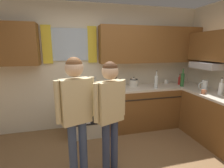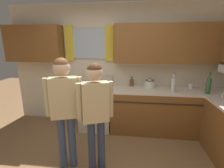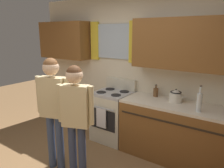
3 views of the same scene
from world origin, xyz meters
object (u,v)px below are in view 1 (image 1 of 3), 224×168
bottle_wine_green (182,80)px  adult_in_plaid (110,106)px  cup_terracotta (204,92)px  stove_oven (83,111)px  stovetop_kettle (134,82)px  adult_left (76,106)px  bottle_milk_white (221,89)px  mug_ceramic_white (166,82)px  bottle_squat_brown (116,83)px  water_pitcher (204,86)px  bottle_tall_clear (156,81)px  bottle_sauce_red (179,80)px

bottle_wine_green → adult_in_plaid: size_ratio=0.25×
bottle_wine_green → cup_terracotta: bearing=-89.8°
stove_oven → stovetop_kettle: (1.11, 0.10, 0.53)m
stovetop_kettle → adult_left: adult_left is taller
bottle_milk_white → mug_ceramic_white: (-0.41, 1.08, -0.07)m
bottle_squat_brown → mug_ceramic_white: bottle_squat_brown is taller
mug_ceramic_white → water_pitcher: 0.87m
adult_in_plaid → stove_oven: bearing=102.5°
bottle_tall_clear → stovetop_kettle: bearing=148.7°
bottle_milk_white → stovetop_kettle: bottle_milk_white is taller
adult_left → stovetop_kettle: bearing=45.9°
mug_ceramic_white → bottle_milk_white: bearing=-69.3°
bottle_squat_brown → water_pitcher: bearing=-29.4°
adult_in_plaid → cup_terracotta: bearing=13.3°
bottle_sauce_red → adult_left: 2.65m
mug_ceramic_white → stovetop_kettle: size_ratio=0.46×
bottle_tall_clear → bottle_wine_green: bottle_wine_green is taller
adult_left → water_pitcher: bearing=13.1°
stove_oven → bottle_squat_brown: 0.92m
adult_left → bottle_milk_white: bearing=6.6°
bottle_squat_brown → stovetop_kettle: bearing=-14.1°
stovetop_kettle → bottle_tall_clear: bearing=-31.3°
stove_oven → bottle_milk_white: 2.58m
stovetop_kettle → adult_in_plaid: size_ratio=0.18×
mug_ceramic_white → adult_in_plaid: bearing=-140.5°
bottle_tall_clear → bottle_milk_white: 1.14m
mug_ceramic_white → bottle_wine_green: bearing=-61.0°
stove_oven → water_pitcher: water_pitcher is taller
adult_in_plaid → bottle_squat_brown: bearing=71.6°
cup_terracotta → adult_left: size_ratio=0.07×
bottle_milk_white → water_pitcher: 0.29m
bottle_tall_clear → cup_terracotta: (0.61, -0.63, -0.10)m
bottle_milk_white → bottle_wine_green: (-0.23, 0.75, 0.03)m
stove_oven → bottle_wine_green: bottle_wine_green is taller
stovetop_kettle → cup_terracotta: bearing=-40.9°
stovetop_kettle → mug_ceramic_white: bearing=4.2°
bottle_sauce_red → adult_in_plaid: bearing=-147.3°
bottle_tall_clear → stovetop_kettle: size_ratio=1.34×
water_pitcher → adult_in_plaid: size_ratio=0.14×
bottle_milk_white → cup_terracotta: 0.28m
bottle_sauce_red → bottle_wine_green: bearing=-109.2°
adult_in_plaid → adult_left: bearing=179.6°
stove_oven → adult_left: bearing=-97.6°
water_pitcher → adult_in_plaid: 2.05m
bottle_sauce_red → bottle_milk_white: (0.16, -0.93, 0.03)m
bottle_milk_white → bottle_sauce_red: bearing=100.0°
bottle_tall_clear → adult_in_plaid: (-1.24, -1.07, -0.06)m
bottle_milk_white → cup_terracotta: size_ratio=2.88×
water_pitcher → bottle_wine_green: bearing=103.6°
bottle_tall_clear → bottle_squat_brown: bottle_tall_clear is taller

